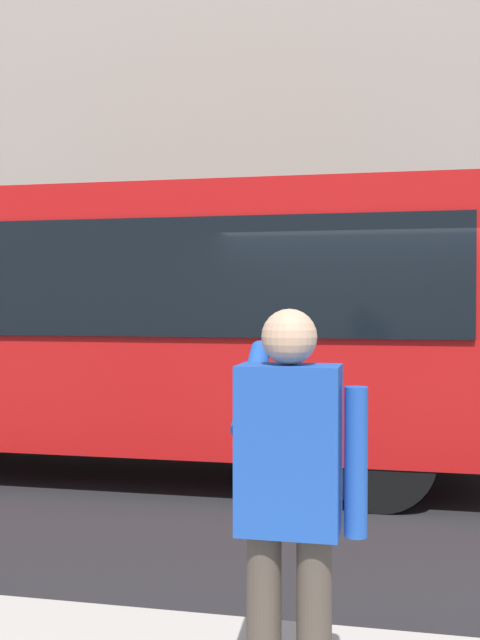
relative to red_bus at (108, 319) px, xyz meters
The scene contains 4 objects.
ground_plane 3.33m from the red_bus, behind, with size 60.00×60.00×0.00m, color #232326.
building_facade_far 8.20m from the red_bus, 114.19° to the right, with size 28.00×1.55×12.00m.
red_bus is the anchor object (origin of this frame).
pedestrian_photographer 5.75m from the red_bus, 119.01° to the left, with size 0.53×0.52×1.70m.
Camera 1 is at (-0.35, 7.50, 1.88)m, focal length 42.38 mm.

